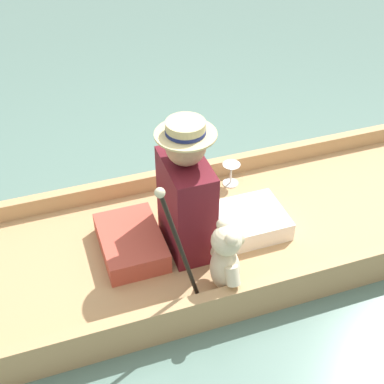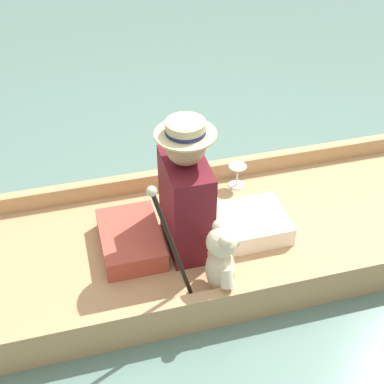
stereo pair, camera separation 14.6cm
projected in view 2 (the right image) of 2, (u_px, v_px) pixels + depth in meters
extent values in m
plane|color=slate|center=(208.00, 249.00, 2.97)|extent=(16.00, 16.00, 0.00)
cube|color=tan|center=(209.00, 242.00, 2.93)|extent=(1.04, 3.13, 0.11)
cube|color=tan|center=(186.00, 175.00, 3.24)|extent=(0.06, 3.13, 0.11)
cube|color=tan|center=(239.00, 296.00, 2.50)|extent=(0.06, 3.13, 0.11)
cube|color=#B24738|center=(131.00, 239.00, 2.79)|extent=(0.44, 0.31, 0.12)
cube|color=white|center=(245.00, 225.00, 2.88)|extent=(0.33, 0.45, 0.11)
cube|color=#5B141E|center=(186.00, 205.00, 2.68)|extent=(0.37, 0.20, 0.53)
cube|color=beige|center=(207.00, 196.00, 2.68)|extent=(0.04, 0.01, 0.29)
cube|color=white|center=(201.00, 180.00, 2.74)|extent=(0.02, 0.01, 0.32)
cube|color=white|center=(212.00, 204.00, 2.59)|extent=(0.02, 0.01, 0.32)
sphere|color=tan|center=(186.00, 145.00, 2.46)|extent=(0.19, 0.19, 0.19)
cylinder|color=#CCB77F|center=(185.00, 134.00, 2.42)|extent=(0.29, 0.29, 0.01)
cylinder|color=#CCB77F|center=(185.00, 127.00, 2.40)|extent=(0.18, 0.18, 0.06)
cylinder|color=navy|center=(185.00, 131.00, 2.41)|extent=(0.19, 0.19, 0.02)
ellipsoid|color=beige|center=(220.00, 270.00, 2.53)|extent=(0.17, 0.14, 0.25)
sphere|color=beige|center=(222.00, 242.00, 2.41)|extent=(0.14, 0.14, 0.14)
sphere|color=tan|center=(234.00, 241.00, 2.43)|extent=(0.06, 0.06, 0.06)
sphere|color=beige|center=(219.00, 226.00, 2.42)|extent=(0.06, 0.06, 0.06)
sphere|color=beige|center=(226.00, 241.00, 2.34)|extent=(0.06, 0.06, 0.06)
cylinder|color=beige|center=(215.00, 250.00, 2.57)|extent=(0.10, 0.06, 0.11)
cylinder|color=beige|center=(227.00, 277.00, 2.43)|extent=(0.10, 0.06, 0.11)
sphere|color=beige|center=(224.00, 275.00, 2.63)|extent=(0.07, 0.07, 0.07)
sphere|color=beige|center=(229.00, 289.00, 2.56)|extent=(0.07, 0.07, 0.07)
cylinder|color=silver|center=(237.00, 185.00, 3.24)|extent=(0.10, 0.10, 0.01)
cylinder|color=silver|center=(237.00, 179.00, 3.21)|extent=(0.01, 0.01, 0.09)
cone|color=silver|center=(238.00, 169.00, 3.17)|extent=(0.11, 0.11, 0.05)
cylinder|color=black|center=(175.00, 252.00, 2.30)|extent=(0.02, 0.19, 0.71)
sphere|color=beige|center=(152.00, 191.00, 2.07)|extent=(0.04, 0.04, 0.04)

